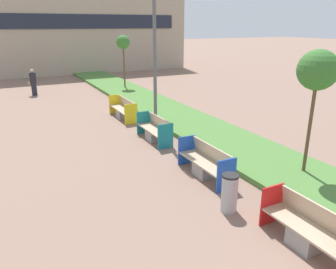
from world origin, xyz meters
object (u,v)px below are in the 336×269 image
bench_red_frame (308,231)px  bench_teal_frame (155,131)px  bench_yellow_frame (123,111)px  pedestrian_walking (33,82)px  sapling_tree_far (123,43)px  litter_bin (229,193)px  street_lamp_post (154,11)px  bench_blue_frame (206,164)px  sapling_tree_near (318,71)px

bench_red_frame → bench_teal_frame: (0.00, 7.30, 0.00)m
bench_yellow_frame → pedestrian_walking: pedestrian_walking is taller
sapling_tree_far → bench_yellow_frame: bearing=-110.6°
litter_bin → street_lamp_post: 8.08m
bench_blue_frame → sapling_tree_far: bearing=79.5°
bench_red_frame → bench_teal_frame: bearing=90.0°
street_lamp_post → bench_teal_frame: bearing=-116.3°
bench_red_frame → sapling_tree_near: sapling_tree_near is taller
pedestrian_walking → street_lamp_post: bearing=-69.1°
bench_blue_frame → sapling_tree_far: size_ratio=0.59×
litter_bin → street_lamp_post: (1.19, 6.72, 4.33)m
bench_teal_frame → litter_bin: size_ratio=2.11×
sapling_tree_far → bench_blue_frame: bearing=-100.5°
bench_yellow_frame → pedestrian_walking: size_ratio=1.38×
street_lamp_post → sapling_tree_far: street_lamp_post is taller
street_lamp_post → sapling_tree_near: 6.70m
bench_blue_frame → street_lamp_post: street_lamp_post is taller
bench_teal_frame → street_lamp_post: street_lamp_post is taller
bench_red_frame → litter_bin: 1.92m
bench_blue_frame → bench_red_frame: bearing=-90.0°
litter_bin → sapling_tree_far: bearing=78.8°
bench_teal_frame → sapling_tree_far: (2.61, 10.55, 2.77)m
bench_teal_frame → street_lamp_post: (0.61, 1.24, 4.45)m
bench_teal_frame → sapling_tree_far: 11.21m
street_lamp_post → sapling_tree_near: (2.00, -6.17, -1.69)m
bench_red_frame → street_lamp_post: (0.61, 8.54, 4.45)m
bench_yellow_frame → street_lamp_post: street_lamp_post is taller
bench_blue_frame → bench_yellow_frame: (0.00, 7.18, 0.00)m
sapling_tree_near → sapling_tree_far: bearing=90.0°
bench_red_frame → bench_yellow_frame: bearing=90.0°
bench_red_frame → bench_blue_frame: same height
street_lamp_post → litter_bin: bearing=-100.0°
bench_yellow_frame → litter_bin: 9.10m
bench_teal_frame → sapling_tree_far: sapling_tree_far is taller
bench_blue_frame → sapling_tree_near: 4.02m
sapling_tree_near → sapling_tree_far: sapling_tree_near is taller
street_lamp_post → sapling_tree_near: bearing=-72.0°
sapling_tree_near → sapling_tree_far: 15.47m
bench_yellow_frame → litter_bin: size_ratio=2.37×
bench_red_frame → sapling_tree_near: 4.48m
sapling_tree_far → pedestrian_walking: sapling_tree_far is taller
bench_red_frame → pedestrian_walking: (-3.24, 18.61, 0.48)m
bench_blue_frame → sapling_tree_near: bearing=-27.3°
bench_red_frame → litter_bin: (-0.58, 1.82, 0.12)m
sapling_tree_near → sapling_tree_far: (0.00, 15.47, 0.01)m
street_lamp_post → sapling_tree_far: bearing=77.9°
bench_teal_frame → pedestrian_walking: bearing=106.0°
litter_bin → pedestrian_walking: bearing=99.0°
bench_teal_frame → street_lamp_post: bearing=63.7°
bench_red_frame → street_lamp_post: size_ratio=0.23×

